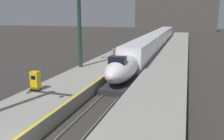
{
  "coord_description": "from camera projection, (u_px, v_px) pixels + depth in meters",
  "views": [
    {
      "loc": [
        6.17,
        -8.36,
        7.16
      ],
      "look_at": [
        -0.79,
        13.07,
        1.8
      ],
      "focal_mm": 37.11,
      "sensor_mm": 36.0,
      "label": 1
    }
  ],
  "objects": [
    {
      "name": "rolling_suitcase",
      "position": [
        111.0,
        58.0,
        32.08
      ],
      "size": [
        0.4,
        0.22,
        0.98
      ],
      "color": "brown",
      "rests_on": "platform_left"
    },
    {
      "name": "passenger_near_edge",
      "position": [
        114.0,
        53.0,
        31.88
      ],
      "size": [
        0.3,
        0.56,
        1.69
      ],
      "color": "#23232D",
      "rests_on": "platform_left"
    },
    {
      "name": "ticket_machine_yellow",
      "position": [
        36.0,
        82.0,
        19.16
      ],
      "size": [
        0.76,
        0.62,
        1.6
      ],
      "color": "yellow",
      "rests_on": "platform_left"
    },
    {
      "name": "station_column_mid",
      "position": [
        79.0,
        15.0,
        26.64
      ],
      "size": [
        4.0,
        0.68,
        10.33
      ],
      "color": "#1E3828",
      "rests_on": "platform_left"
    },
    {
      "name": "rail_main_left",
      "position": [
        140.0,
        61.0,
        36.9
      ],
      "size": [
        0.08,
        110.0,
        0.12
      ],
      "primitive_type": "cube",
      "color": "slate",
      "rests_on": "ground"
    },
    {
      "name": "highspeed_train_main",
      "position": [
        155.0,
        42.0,
        46.21
      ],
      "size": [
        2.92,
        57.81,
        3.6
      ],
      "color": "silver",
      "rests_on": "ground"
    },
    {
      "name": "terminus_back_wall",
      "position": [
        175.0,
        15.0,
        104.0
      ],
      "size": [
        36.0,
        2.0,
        14.0
      ],
      "primitive_type": "cube",
      "color": "#4C4742",
      "rests_on": "ground"
    },
    {
      "name": "platform_left_safety_stripe",
      "position": [
        130.0,
        57.0,
        34.43
      ],
      "size": [
        0.2,
        107.8,
        0.01
      ],
      "primitive_type": "cube",
      "color": "yellow",
      "rests_on": "platform_left"
    },
    {
      "name": "platform_left",
      "position": [
        115.0,
        60.0,
        35.24
      ],
      "size": [
        4.8,
        110.0,
        1.05
      ],
      "primitive_type": "cube",
      "color": "gray",
      "rests_on": "ground"
    },
    {
      "name": "rail_main_right",
      "position": [
        150.0,
        61.0,
        36.45
      ],
      "size": [
        0.08,
        110.0,
        0.12
      ],
      "primitive_type": "cube",
      "color": "slate",
      "rests_on": "ground"
    },
    {
      "name": "platform_right",
      "position": [
        170.0,
        63.0,
        32.8
      ],
      "size": [
        4.8,
        110.0,
        1.05
      ],
      "primitive_type": "cube",
      "color": "gray",
      "rests_on": "ground"
    }
  ]
}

